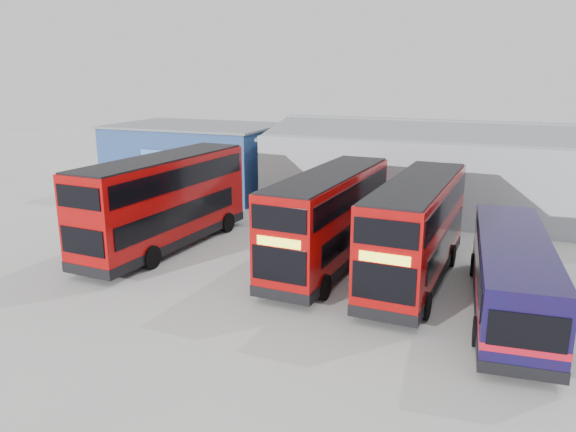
{
  "coord_description": "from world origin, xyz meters",
  "views": [
    {
      "loc": [
        8.26,
        -18.83,
        9.18
      ],
      "look_at": [
        -1.74,
        6.15,
        2.1
      ],
      "focal_mm": 35.0,
      "sensor_mm": 36.0,
      "label": 1
    }
  ],
  "objects_px": {
    "double_decker_left": "(164,203)",
    "double_decker_centre": "(328,221)",
    "double_decker_right": "(416,232)",
    "single_decker_blue": "(511,277)",
    "panel_van": "(137,185)",
    "office_block": "(197,158)",
    "maintenance_shed": "(505,173)"
  },
  "relations": [
    {
      "from": "single_decker_blue",
      "to": "double_decker_right",
      "type": "bearing_deg",
      "value": -32.52
    },
    {
      "from": "maintenance_shed",
      "to": "double_decker_right",
      "type": "relative_size",
      "value": 2.8
    },
    {
      "from": "maintenance_shed",
      "to": "double_decker_right",
      "type": "bearing_deg",
      "value": -102.39
    },
    {
      "from": "double_decker_centre",
      "to": "single_decker_blue",
      "type": "distance_m",
      "value": 8.51
    },
    {
      "from": "double_decker_centre",
      "to": "double_decker_right",
      "type": "distance_m",
      "value": 4.12
    },
    {
      "from": "double_decker_left",
      "to": "single_decker_blue",
      "type": "xyz_separation_m",
      "value": [
        16.91,
        -2.09,
        -0.93
      ]
    },
    {
      "from": "double_decker_centre",
      "to": "double_decker_right",
      "type": "bearing_deg",
      "value": -1.98
    },
    {
      "from": "double_decker_left",
      "to": "panel_van",
      "type": "bearing_deg",
      "value": -42.49
    },
    {
      "from": "maintenance_shed",
      "to": "panel_van",
      "type": "xyz_separation_m",
      "value": [
        -23.83,
        -7.06,
        -1.28
      ]
    },
    {
      "from": "double_decker_centre",
      "to": "double_decker_left",
      "type": "bearing_deg",
      "value": -174.73
    },
    {
      "from": "double_decker_right",
      "to": "single_decker_blue",
      "type": "bearing_deg",
      "value": -25.34
    },
    {
      "from": "double_decker_left",
      "to": "double_decker_centre",
      "type": "bearing_deg",
      "value": -174.13
    },
    {
      "from": "maintenance_shed",
      "to": "double_decker_right",
      "type": "height_order",
      "value": "maintenance_shed"
    },
    {
      "from": "single_decker_blue",
      "to": "maintenance_shed",
      "type": "bearing_deg",
      "value": -92.45
    },
    {
      "from": "office_block",
      "to": "maintenance_shed",
      "type": "height_order",
      "value": "maintenance_shed"
    },
    {
      "from": "double_decker_left",
      "to": "double_decker_right",
      "type": "bearing_deg",
      "value": -176.43
    },
    {
      "from": "maintenance_shed",
      "to": "single_decker_blue",
      "type": "bearing_deg",
      "value": -87.6
    },
    {
      "from": "double_decker_right",
      "to": "panel_van",
      "type": "xyz_separation_m",
      "value": [
        -20.54,
        7.9,
        -0.95
      ]
    },
    {
      "from": "double_decker_centre",
      "to": "panel_van",
      "type": "relative_size",
      "value": 1.96
    },
    {
      "from": "double_decker_centre",
      "to": "single_decker_blue",
      "type": "relative_size",
      "value": 0.97
    },
    {
      "from": "double_decker_left",
      "to": "panel_van",
      "type": "height_order",
      "value": "double_decker_left"
    },
    {
      "from": "double_decker_left",
      "to": "double_decker_right",
      "type": "height_order",
      "value": "double_decker_left"
    },
    {
      "from": "office_block",
      "to": "double_decker_right",
      "type": "bearing_deg",
      "value": -34.69
    },
    {
      "from": "double_decker_left",
      "to": "office_block",
      "type": "bearing_deg",
      "value": -62.37
    },
    {
      "from": "double_decker_right",
      "to": "maintenance_shed",
      "type": "bearing_deg",
      "value": 79.95
    },
    {
      "from": "double_decker_centre",
      "to": "panel_van",
      "type": "distance_m",
      "value": 18.11
    },
    {
      "from": "double_decker_centre",
      "to": "office_block",
      "type": "bearing_deg",
      "value": 142.14
    },
    {
      "from": "double_decker_centre",
      "to": "double_decker_right",
      "type": "xyz_separation_m",
      "value": [
        4.11,
        -0.35,
        -0.0
      ]
    },
    {
      "from": "office_block",
      "to": "panel_van",
      "type": "distance_m",
      "value": 5.52
    },
    {
      "from": "single_decker_blue",
      "to": "double_decker_centre",
      "type": "bearing_deg",
      "value": -21.66
    },
    {
      "from": "office_block",
      "to": "maintenance_shed",
      "type": "bearing_deg",
      "value": 5.21
    },
    {
      "from": "single_decker_blue",
      "to": "panel_van",
      "type": "relative_size",
      "value": 2.03
    }
  ]
}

